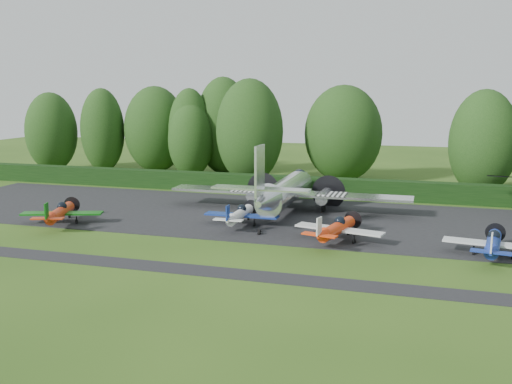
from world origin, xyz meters
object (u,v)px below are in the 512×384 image
(light_plane_orange, at_px, (337,228))
(transport_plane, at_px, (285,192))
(light_plane_blue, at_px, (493,243))
(light_plane_white, at_px, (240,214))
(light_plane_red, at_px, (60,212))

(light_plane_orange, bearing_deg, transport_plane, 111.54)
(transport_plane, bearing_deg, light_plane_blue, -30.42)
(light_plane_white, bearing_deg, light_plane_orange, -18.12)
(light_plane_blue, bearing_deg, light_plane_white, 160.29)
(light_plane_red, bearing_deg, transport_plane, 48.44)
(transport_plane, relative_size, light_plane_red, 3.22)
(light_plane_red, xyz_separation_m, light_plane_blue, (33.31, -0.00, -0.03))
(transport_plane, bearing_deg, light_plane_orange, -55.27)
(transport_plane, height_order, light_plane_orange, transport_plane)
(light_plane_red, distance_m, light_plane_blue, 33.31)
(transport_plane, xyz_separation_m, light_plane_blue, (16.59, -9.71, -0.97))
(light_plane_red, distance_m, light_plane_white, 14.89)
(light_plane_red, xyz_separation_m, light_plane_orange, (22.77, 1.02, 0.01))
(light_plane_white, relative_size, light_plane_orange, 0.93)
(light_plane_orange, bearing_deg, light_plane_white, 148.35)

